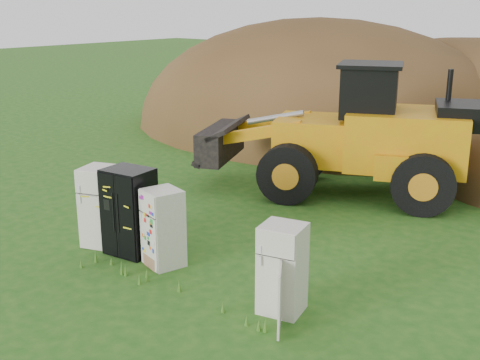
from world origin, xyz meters
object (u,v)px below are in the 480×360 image
object	(u,v)px
fridge_leftmost	(102,206)
fridge_black_side	(130,211)
fridge_sticker	(164,228)
fridge_open_door	(282,269)
wheel_loader	(333,129)

from	to	relation	value
fridge_leftmost	fridge_black_side	world-z (taller)	fridge_black_side
fridge_sticker	fridge_open_door	bearing A→B (deg)	14.59
fridge_leftmost	wheel_loader	size ratio (longest dim) A/B	0.23
fridge_leftmost	fridge_black_side	size ratio (longest dim) A/B	0.95
fridge_black_side	fridge_open_door	bearing A→B (deg)	-7.92
fridge_black_side	fridge_sticker	world-z (taller)	fridge_black_side
fridge_leftmost	wheel_loader	world-z (taller)	wheel_loader
fridge_leftmost	fridge_black_side	bearing A→B (deg)	-14.27
fridge_black_side	fridge_open_door	world-z (taller)	fridge_black_side
fridge_black_side	fridge_sticker	bearing A→B (deg)	-6.77
fridge_open_door	wheel_loader	size ratio (longest dim) A/B	0.21
fridge_black_side	fridge_open_door	xyz separation A→B (m)	(3.98, -0.06, -0.14)
fridge_black_side	wheel_loader	size ratio (longest dim) A/B	0.25
fridge_leftmost	fridge_sticker	xyz separation A→B (m)	(1.83, 0.08, -0.08)
fridge_leftmost	fridge_sticker	size ratio (longest dim) A/B	1.10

